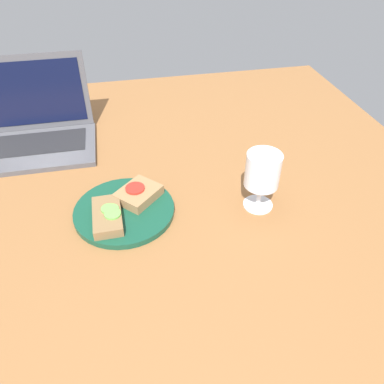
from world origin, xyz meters
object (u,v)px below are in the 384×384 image
plate (124,211)px  sandwich_with_cucumber (108,216)px  sandwich_with_tomato (138,194)px  laptop (37,127)px  wine_glass (262,173)px

plate → sandwich_with_cucumber: size_ratio=1.90×
plate → sandwich_with_cucumber: 5.00cm
sandwich_with_tomato → plate: bearing=-139.8°
sandwich_with_cucumber → sandwich_with_tomato: size_ratio=0.98×
sandwich_with_tomato → laptop: 40.60cm
plate → wine_glass: 31.60cm
sandwich_with_tomato → wine_glass: size_ratio=0.86×
sandwich_with_tomato → laptop: size_ratio=0.39×
sandwich_with_tomato → wine_glass: 28.23cm
laptop → sandwich_with_cucumber: bearing=-65.0°
sandwich_with_tomato → wine_glass: bearing=-14.0°
sandwich_with_cucumber → sandwich_with_tomato: (7.11, 6.03, 0.05)cm
wine_glass → laptop: laptop is taller
laptop → sandwich_with_tomato: bearing=-52.2°
plate → wine_glass: wine_glass is taller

